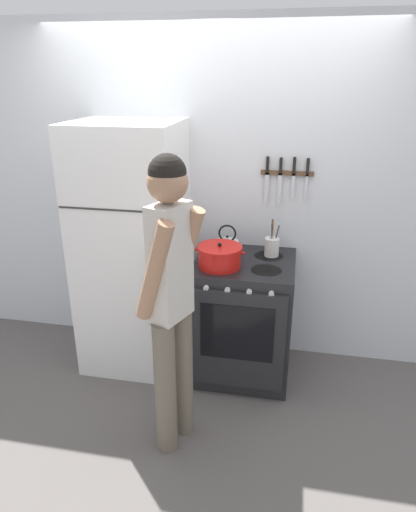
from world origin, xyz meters
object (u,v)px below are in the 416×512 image
object	(u,v)px
refrigerator	(132,250)
utensil_jar	(272,246)
stove_range	(243,318)
person	(171,294)
tea_kettle	(227,245)
dutch_oven_pot	(220,256)

from	to	relation	value
refrigerator	utensil_jar	size ratio (longest dim) A/B	6.68
stove_range	person	size ratio (longest dim) A/B	0.51
refrigerator	stove_range	distance (m)	0.97
tea_kettle	person	xyz separation A→B (m)	(-0.17, -0.95, 0.05)
tea_kettle	person	size ratio (longest dim) A/B	0.12
tea_kettle	person	bearing A→B (deg)	-100.21
utensil_jar	person	size ratio (longest dim) A/B	0.15
stove_range	person	distance (m)	1.02
stove_range	person	xyz separation A→B (m)	(-0.32, -0.79, 0.56)
person	utensil_jar	bearing A→B (deg)	-6.17
dutch_oven_pot	person	world-z (taller)	person
refrigerator	tea_kettle	world-z (taller)	refrigerator
refrigerator	tea_kettle	distance (m)	0.71
dutch_oven_pot	utensil_jar	xyz separation A→B (m)	(0.34, 0.27, -0.00)
tea_kettle	stove_range	bearing A→B (deg)	-47.20
stove_range	tea_kettle	bearing A→B (deg)	132.80
stove_range	dutch_oven_pot	world-z (taller)	dutch_oven_pot
dutch_oven_pot	tea_kettle	bearing A→B (deg)	87.25
tea_kettle	utensil_jar	xyz separation A→B (m)	(0.33, 0.01, 0.01)
utensil_jar	tea_kettle	bearing A→B (deg)	-178.87
person	tea_kettle	bearing A→B (deg)	11.19
person	dutch_oven_pot	bearing A→B (deg)	8.34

